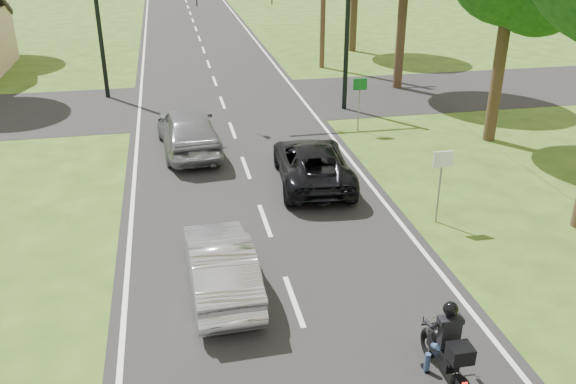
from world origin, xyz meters
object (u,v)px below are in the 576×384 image
object	(u,v)px
dark_suv	(312,163)
silver_suv	(188,129)
sign_green	(360,92)
motorcycle_rider	(447,352)
traffic_signal	(304,14)
sign_white	(442,169)
silver_sedan	(221,265)

from	to	relation	value
dark_suv	silver_suv	size ratio (longest dim) A/B	0.98
dark_suv	sign_green	xyz separation A→B (m)	(2.97, 4.60, 0.93)
motorcycle_rider	traffic_signal	xyz separation A→B (m)	(1.15, 17.06, 3.45)
dark_suv	traffic_signal	bearing A→B (deg)	-95.78
motorcycle_rider	silver_suv	world-z (taller)	motorcycle_rider
silver_suv	traffic_signal	bearing A→B (deg)	-147.10
traffic_signal	silver_suv	bearing A→B (deg)	-142.21
dark_suv	silver_suv	xyz separation A→B (m)	(-3.73, 3.64, 0.17)
motorcycle_rider	dark_suv	bearing A→B (deg)	91.78
motorcycle_rider	dark_suv	distance (m)	9.45
motorcycle_rider	sign_white	size ratio (longest dim) A/B	0.95
silver_sedan	sign_green	distance (m)	12.11
dark_suv	silver_sedan	size ratio (longest dim) A/B	1.17
silver_sedan	sign_green	bearing A→B (deg)	-124.05
dark_suv	sign_green	distance (m)	5.55
silver_sedan	traffic_signal	size ratio (longest dim) A/B	0.63
silver_sedan	traffic_signal	world-z (taller)	traffic_signal
silver_sedan	sign_green	xyz separation A→B (m)	(6.43, 10.22, 0.92)
sign_green	silver_suv	bearing A→B (deg)	-171.80
motorcycle_rider	silver_suv	xyz separation A→B (m)	(-3.98, 13.08, 0.16)
silver_suv	motorcycle_rider	bearing A→B (deg)	102.05
sign_green	dark_suv	bearing A→B (deg)	-122.81
silver_sedan	sign_green	world-z (taller)	sign_green
sign_white	sign_green	world-z (taller)	same
silver_suv	traffic_signal	distance (m)	7.29
silver_sedan	traffic_signal	distance (m)	14.52
dark_suv	traffic_signal	xyz separation A→B (m)	(1.40, 7.62, 3.47)
dark_suv	traffic_signal	size ratio (longest dim) A/B	0.74
silver_sedan	sign_white	size ratio (longest dim) A/B	1.90
traffic_signal	sign_white	distance (m)	11.39
silver_sedan	silver_suv	bearing A→B (deg)	-90.21
dark_suv	silver_suv	world-z (taller)	silver_suv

